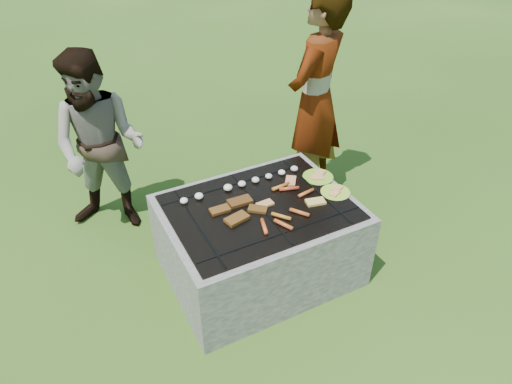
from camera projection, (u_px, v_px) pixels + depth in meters
lawn at (259, 270)px, 3.47m from camera, size 60.00×60.00×0.00m
fire_pit at (259, 242)px, 3.31m from camera, size 1.30×1.00×0.62m
mushrooms at (242, 184)px, 3.30m from camera, size 0.94×0.06×0.05m
pork_slabs at (238, 209)px, 3.07m from camera, size 0.37×0.27×0.02m
sausages at (286, 206)px, 3.10m from camera, size 0.54×0.47×0.03m
bread_on_grate at (294, 195)px, 3.21m from camera, size 0.45×0.42×0.02m
plate_far at (318, 177)px, 3.42m from camera, size 0.30×0.30×0.03m
plate_near at (335, 192)px, 3.25m from camera, size 0.28×0.28×0.03m
cook at (315, 101)px, 3.80m from camera, size 0.80×0.71×1.83m
bystander at (100, 147)px, 3.51m from camera, size 0.92×0.87×1.49m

